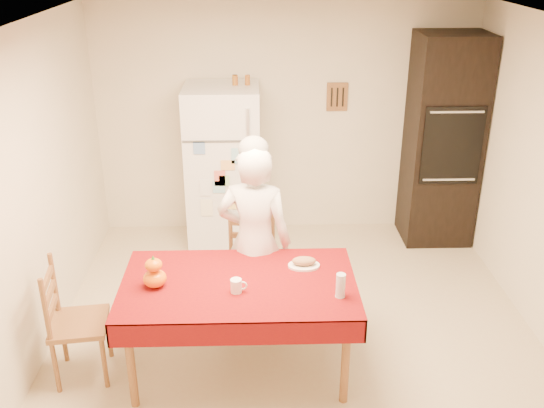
{
  "coord_description": "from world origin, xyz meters",
  "views": [
    {
      "loc": [
        -0.32,
        -4.03,
        3.05
      ],
      "look_at": [
        -0.2,
        0.2,
        1.17
      ],
      "focal_mm": 40.0,
      "sensor_mm": 36.0,
      "label": 1
    }
  ],
  "objects_px": {
    "refrigerator": "(224,168)",
    "dining_table": "(239,290)",
    "bread_plate": "(304,266)",
    "chair_far": "(250,264)",
    "coffee_mug": "(236,286)",
    "pumpkin_lower": "(155,278)",
    "chair_left": "(69,318)",
    "oven_cabinet": "(443,141)",
    "wine_glass": "(341,285)",
    "seated_woman": "(255,242)"
  },
  "relations": [
    {
      "from": "refrigerator",
      "to": "dining_table",
      "type": "distance_m",
      "value": 2.15
    },
    {
      "from": "bread_plate",
      "to": "chair_far",
      "type": "bearing_deg",
      "value": 129.34
    },
    {
      "from": "chair_far",
      "to": "bread_plate",
      "type": "relative_size",
      "value": 3.96
    },
    {
      "from": "coffee_mug",
      "to": "bread_plate",
      "type": "distance_m",
      "value": 0.61
    },
    {
      "from": "refrigerator",
      "to": "pumpkin_lower",
      "type": "relative_size",
      "value": 10.11
    },
    {
      "from": "pumpkin_lower",
      "to": "chair_left",
      "type": "bearing_deg",
      "value": -179.52
    },
    {
      "from": "oven_cabinet",
      "to": "dining_table",
      "type": "bearing_deg",
      "value": -133.62
    },
    {
      "from": "chair_far",
      "to": "bread_plate",
      "type": "distance_m",
      "value": 0.7
    },
    {
      "from": "chair_far",
      "to": "coffee_mug",
      "type": "height_order",
      "value": "chair_far"
    },
    {
      "from": "oven_cabinet",
      "to": "pumpkin_lower",
      "type": "bearing_deg",
      "value": -140.32
    },
    {
      "from": "pumpkin_lower",
      "to": "wine_glass",
      "type": "bearing_deg",
      "value": -7.63
    },
    {
      "from": "chair_far",
      "to": "coffee_mug",
      "type": "bearing_deg",
      "value": -87.88
    },
    {
      "from": "seated_woman",
      "to": "bread_plate",
      "type": "xyz_separation_m",
      "value": [
        0.37,
        -0.31,
        -0.05
      ]
    },
    {
      "from": "coffee_mug",
      "to": "bread_plate",
      "type": "bearing_deg",
      "value": 34.11
    },
    {
      "from": "refrigerator",
      "to": "chair_left",
      "type": "bearing_deg",
      "value": -115.53
    },
    {
      "from": "chair_left",
      "to": "wine_glass",
      "type": "distance_m",
      "value": 1.98
    },
    {
      "from": "chair_left",
      "to": "chair_far",
      "type": "bearing_deg",
      "value": -67.44
    },
    {
      "from": "oven_cabinet",
      "to": "wine_glass",
      "type": "height_order",
      "value": "oven_cabinet"
    },
    {
      "from": "chair_far",
      "to": "pumpkin_lower",
      "type": "relative_size",
      "value": 5.65
    },
    {
      "from": "chair_far",
      "to": "chair_left",
      "type": "distance_m",
      "value": 1.51
    },
    {
      "from": "chair_left",
      "to": "seated_woman",
      "type": "bearing_deg",
      "value": -74.92
    },
    {
      "from": "oven_cabinet",
      "to": "chair_left",
      "type": "relative_size",
      "value": 2.32
    },
    {
      "from": "dining_table",
      "to": "wine_glass",
      "type": "relative_size",
      "value": 9.66
    },
    {
      "from": "oven_cabinet",
      "to": "seated_woman",
      "type": "xyz_separation_m",
      "value": [
        -1.96,
        -1.67,
        -0.28
      ]
    },
    {
      "from": "wine_glass",
      "to": "pumpkin_lower",
      "type": "bearing_deg",
      "value": 172.37
    },
    {
      "from": "refrigerator",
      "to": "coffee_mug",
      "type": "xyz_separation_m",
      "value": [
        0.18,
        -2.27,
        -0.04
      ]
    },
    {
      "from": "dining_table",
      "to": "chair_left",
      "type": "xyz_separation_m",
      "value": [
        -1.24,
        -0.04,
        -0.18
      ]
    },
    {
      "from": "dining_table",
      "to": "chair_left",
      "type": "bearing_deg",
      "value": -178.16
    },
    {
      "from": "dining_table",
      "to": "oven_cabinet",
      "type": "bearing_deg",
      "value": 46.38
    },
    {
      "from": "pumpkin_lower",
      "to": "coffee_mug",
      "type": "bearing_deg",
      "value": -9.35
    },
    {
      "from": "chair_far",
      "to": "oven_cabinet",
      "type": "bearing_deg",
      "value": 44.47
    },
    {
      "from": "dining_table",
      "to": "bread_plate",
      "type": "bearing_deg",
      "value": 23.31
    },
    {
      "from": "refrigerator",
      "to": "bread_plate",
      "type": "height_order",
      "value": "refrigerator"
    },
    {
      "from": "chair_far",
      "to": "seated_woman",
      "type": "xyz_separation_m",
      "value": [
        0.04,
        -0.2,
        0.31
      ]
    },
    {
      "from": "coffee_mug",
      "to": "refrigerator",
      "type": "bearing_deg",
      "value": 94.64
    },
    {
      "from": "oven_cabinet",
      "to": "wine_glass",
      "type": "distance_m",
      "value": 2.77
    },
    {
      "from": "refrigerator",
      "to": "bread_plate",
      "type": "distance_m",
      "value": 2.05
    },
    {
      "from": "chair_left",
      "to": "refrigerator",
      "type": "bearing_deg",
      "value": -32.8
    },
    {
      "from": "bread_plate",
      "to": "coffee_mug",
      "type": "bearing_deg",
      "value": -145.89
    },
    {
      "from": "chair_far",
      "to": "coffee_mug",
      "type": "distance_m",
      "value": 0.9
    },
    {
      "from": "wine_glass",
      "to": "bread_plate",
      "type": "bearing_deg",
      "value": 117.59
    },
    {
      "from": "coffee_mug",
      "to": "bread_plate",
      "type": "height_order",
      "value": "coffee_mug"
    },
    {
      "from": "dining_table",
      "to": "chair_left",
      "type": "relative_size",
      "value": 1.79
    },
    {
      "from": "refrigerator",
      "to": "pumpkin_lower",
      "type": "bearing_deg",
      "value": -100.3
    },
    {
      "from": "refrigerator",
      "to": "oven_cabinet",
      "type": "height_order",
      "value": "oven_cabinet"
    },
    {
      "from": "chair_left",
      "to": "pumpkin_lower",
      "type": "distance_m",
      "value": 0.72
    },
    {
      "from": "oven_cabinet",
      "to": "coffee_mug",
      "type": "bearing_deg",
      "value": -132.16
    },
    {
      "from": "wine_glass",
      "to": "chair_left",
      "type": "bearing_deg",
      "value": 175.04
    },
    {
      "from": "seated_woman",
      "to": "refrigerator",
      "type": "bearing_deg",
      "value": -67.82
    },
    {
      "from": "refrigerator",
      "to": "chair_far",
      "type": "distance_m",
      "value": 1.49
    }
  ]
}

